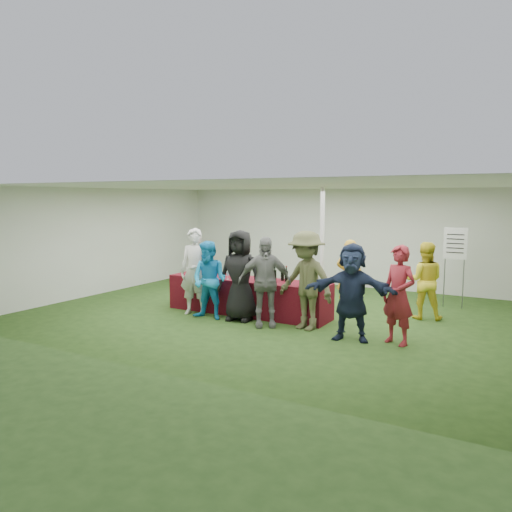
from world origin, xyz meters
The scene contains 18 objects.
ground centered at (0.00, 0.00, 0.00)m, with size 60.00×60.00×0.00m, color #284719.
tent centered at (0.50, 1.20, 1.35)m, with size 10.00×10.00×10.00m.
serving_table centered at (-0.57, -0.28, 0.38)m, with size 3.60×0.80×0.75m, color #591318.
wine_bottles centered at (0.02, -0.15, 0.87)m, with size 0.62×0.15×0.32m.
wine_glasses centered at (-1.06, -0.52, 0.86)m, with size 2.82×0.12×0.16m.
water_bottle centered at (-0.42, -0.20, 0.85)m, with size 0.07×0.07×0.23m.
bar_towel centered at (1.02, -0.23, 0.77)m, with size 0.25×0.18×0.03m, color white.
dump_bucket centered at (1.06, -0.50, 0.84)m, with size 0.24×0.24×0.18m, color slate.
wine_list_sign centered at (3.14, 2.49, 1.32)m, with size 0.50×0.03×1.80m.
staff_pourer centered at (1.26, 0.90, 0.79)m, with size 0.58×0.38×1.58m, color gold.
staff_back centered at (2.77, 1.12, 0.79)m, with size 0.77×0.60×1.57m, color yellow.
customer_0 centered at (-1.51, -0.87, 0.91)m, with size 0.67×0.44×1.83m, color silver.
customer_1 centered at (-1.00, -1.07, 0.80)m, with size 0.77×0.60×1.59m, color #1890D4.
customer_2 centered at (-0.42, -0.84, 0.91)m, with size 0.89×0.58×1.83m, color black.
customer_3 centered at (0.25, -1.03, 0.87)m, with size 1.01×0.42×1.73m, color slate.
customer_4 centered at (1.02, -0.83, 0.93)m, with size 1.20×0.69×1.86m, color #4B4C2C.
customer_5 centered at (1.99, -1.09, 0.85)m, with size 1.57×0.50×1.70m, color #19233C.
customer_6 centered at (2.76, -0.93, 0.84)m, with size 0.61×0.40×1.69m, color maroon.
Camera 1 is at (4.76, -9.25, 2.48)m, focal length 35.00 mm.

